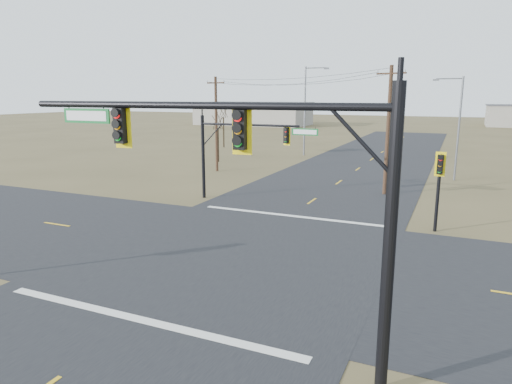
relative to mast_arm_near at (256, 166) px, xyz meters
The scene contains 16 objects.
ground 10.80m from the mast_arm_near, 119.38° to the left, with size 320.00×320.00×0.00m, color brown.
road_ew 10.80m from the mast_arm_near, 119.38° to the left, with size 160.00×14.00×0.02m, color black.
road_ns 10.80m from the mast_arm_near, 119.38° to the left, with size 14.00×160.00×0.02m, color black.
stop_bar_near 7.24m from the mast_arm_near, behind, with size 12.00×0.40×0.01m, color silver.
stop_bar_far 17.11m from the mast_arm_near, 106.21° to the left, with size 12.00×0.40×0.01m, color silver.
mast_arm_near is the anchor object (origin of this frame).
mast_arm_far 20.13m from the mast_arm_near, 116.64° to the left, with size 8.82×0.56×6.10m.
pedestal_signal_ne 16.30m from the mast_arm_near, 75.54° to the left, with size 0.57×0.50×4.53m.
utility_pole_near 24.66m from the mast_arm_near, 90.28° to the left, with size 2.26×0.93×9.69m.
utility_pole_far 33.91m from the mast_arm_near, 120.73° to the left, with size 2.22×0.74×9.29m.
highway_sign 45.86m from the mast_arm_near, 116.04° to the left, with size 2.66×1.14×5.32m.
streetlight_a 33.69m from the mast_arm_near, 82.28° to the left, with size 2.54×0.24×9.14m.
streetlight_c 46.49m from the mast_arm_near, 106.20° to the left, with size 3.07×0.34×11.00m.
bare_tree_a 40.44m from the mast_arm_near, 120.20° to the left, with size 2.51×2.51×5.92m.
bare_tree_b 55.43m from the mast_arm_near, 118.96° to the left, with size 2.96×2.96×6.67m.
warehouse_left 107.68m from the mast_arm_near, 114.42° to the left, with size 28.00×14.00×5.50m, color gray.
Camera 1 is at (9.38, -18.94, 7.51)m, focal length 32.00 mm.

